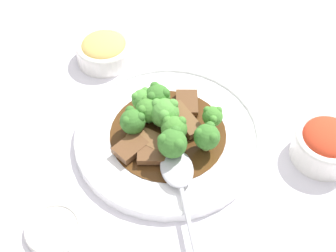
{
  "coord_description": "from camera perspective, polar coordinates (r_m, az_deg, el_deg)",
  "views": [
    {
      "loc": [
        0.47,
        0.02,
        0.62
      ],
      "look_at": [
        0.0,
        0.0,
        0.03
      ],
      "focal_mm": 50.0,
      "sensor_mm": 36.0,
      "label": 1
    }
  ],
  "objects": [
    {
      "name": "ground_plane",
      "position": [
        0.78,
        0.0,
        -1.59
      ],
      "size": [
        4.0,
        4.0,
        0.0
      ],
      "primitive_type": "plane",
      "color": "silver"
    },
    {
      "name": "main_plate",
      "position": [
        0.77,
        0.0,
        -1.13
      ],
      "size": [
        0.31,
        0.31,
        0.02
      ],
      "color": "white",
      "rests_on": "ground_plane"
    },
    {
      "name": "beef_strip_0",
      "position": [
        0.74,
        -4.62,
        -2.63
      ],
      "size": [
        0.06,
        0.06,
        0.01
      ],
      "color": "brown",
      "rests_on": "main_plate"
    },
    {
      "name": "beef_strip_1",
      "position": [
        0.73,
        -1.76,
        -3.5
      ],
      "size": [
        0.03,
        0.05,
        0.01
      ],
      "color": "brown",
      "rests_on": "main_plate"
    },
    {
      "name": "beef_strip_2",
      "position": [
        0.75,
        -2.56,
        -1.58
      ],
      "size": [
        0.06,
        0.07,
        0.01
      ],
      "color": "brown",
      "rests_on": "main_plate"
    },
    {
      "name": "beef_strip_3",
      "position": [
        0.8,
        2.31,
        2.86
      ],
      "size": [
        0.05,
        0.04,
        0.01
      ],
      "color": "brown",
      "rests_on": "main_plate"
    },
    {
      "name": "beef_strip_4",
      "position": [
        0.77,
        2.05,
        0.82
      ],
      "size": [
        0.08,
        0.06,
        0.01
      ],
      "color": "brown",
      "rests_on": "main_plate"
    },
    {
      "name": "broccoli_floret_0",
      "position": [
        0.75,
        -0.42,
        1.65
      ],
      "size": [
        0.05,
        0.05,
        0.05
      ],
      "color": "#8EB756",
      "rests_on": "main_plate"
    },
    {
      "name": "broccoli_floret_1",
      "position": [
        0.77,
        -3.11,
        3.22
      ],
      "size": [
        0.04,
        0.04,
        0.05
      ],
      "color": "#8EB756",
      "rests_on": "main_plate"
    },
    {
      "name": "broccoli_floret_2",
      "position": [
        0.75,
        -4.33,
        0.68
      ],
      "size": [
        0.04,
        0.04,
        0.04
      ],
      "color": "#8EB756",
      "rests_on": "main_plate"
    },
    {
      "name": "broccoli_floret_3",
      "position": [
        0.73,
        0.76,
        -0.34
      ],
      "size": [
        0.04,
        0.04,
        0.05
      ],
      "color": "#8EB756",
      "rests_on": "main_plate"
    },
    {
      "name": "broccoli_floret_4",
      "position": [
        0.72,
        4.77,
        -1.28
      ],
      "size": [
        0.04,
        0.04,
        0.05
      ],
      "color": "#8EB756",
      "rests_on": "main_plate"
    },
    {
      "name": "broccoli_floret_5",
      "position": [
        0.76,
        -2.43,
        2.0
      ],
      "size": [
        0.04,
        0.04,
        0.05
      ],
      "color": "#8EB756",
      "rests_on": "main_plate"
    },
    {
      "name": "broccoli_floret_6",
      "position": [
        0.75,
        5.46,
        1.2
      ],
      "size": [
        0.03,
        0.03,
        0.04
      ],
      "color": "#7FA84C",
      "rests_on": "main_plate"
    },
    {
      "name": "broccoli_floret_7",
      "position": [
        0.7,
        0.53,
        -2.09
      ],
      "size": [
        0.05,
        0.05,
        0.06
      ],
      "color": "#8EB756",
      "rests_on": "main_plate"
    },
    {
      "name": "broccoli_floret_8",
      "position": [
        0.77,
        -1.3,
        3.61
      ],
      "size": [
        0.04,
        0.04,
        0.05
      ],
      "color": "#7FA84C",
      "rests_on": "main_plate"
    },
    {
      "name": "serving_spoon",
      "position": [
        0.7,
        1.35,
        -6.37
      ],
      "size": [
        0.25,
        0.08,
        0.01
      ],
      "color": "#B7B7BC",
      "rests_on": "main_plate"
    },
    {
      "name": "side_bowl_kimchi",
      "position": [
        0.77,
        18.74,
        -2.01
      ],
      "size": [
        0.1,
        0.1,
        0.06
      ],
      "color": "white",
      "rests_on": "ground_plane"
    },
    {
      "name": "side_bowl_appetizer",
      "position": [
        0.9,
        -7.81,
        9.19
      ],
      "size": [
        0.1,
        0.1,
        0.05
      ],
      "color": "white",
      "rests_on": "ground_plane"
    },
    {
      "name": "sauce_dish",
      "position": [
        0.7,
        -13.8,
        -12.09
      ],
      "size": [
        0.08,
        0.08,
        0.01
      ],
      "color": "white",
      "rests_on": "ground_plane"
    }
  ]
}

